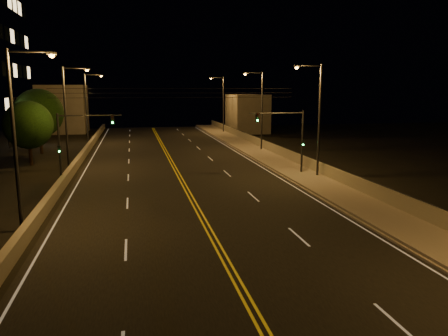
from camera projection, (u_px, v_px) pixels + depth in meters
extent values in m
cube|color=black|center=(191.00, 198.00, 31.46)|extent=(18.00, 120.00, 0.02)
cube|color=gray|center=(330.00, 189.00, 33.62)|extent=(3.60, 120.00, 0.30)
cube|color=gray|center=(307.00, 191.00, 33.25)|extent=(0.14, 120.00, 0.15)
cube|color=gray|center=(350.00, 180.00, 33.83)|extent=(0.30, 120.00, 1.00)
cube|color=gray|center=(50.00, 199.00, 29.46)|extent=(0.45, 120.00, 0.85)
cube|color=slate|center=(247.00, 113.00, 79.26)|extent=(6.00, 10.00, 6.74)
cube|color=slate|center=(63.00, 109.00, 77.74)|extent=(8.00, 8.00, 8.41)
cylinder|color=black|center=(351.00, 173.00, 33.74)|extent=(0.06, 120.00, 0.06)
cube|color=silver|center=(66.00, 204.00, 29.73)|extent=(0.12, 116.00, 0.00)
cube|color=silver|center=(303.00, 192.00, 33.20)|extent=(0.12, 116.00, 0.00)
cube|color=gold|center=(189.00, 198.00, 31.43)|extent=(0.12, 116.00, 0.00)
cube|color=gold|center=(193.00, 198.00, 31.49)|extent=(0.12, 116.00, 0.00)
cube|color=silver|center=(126.00, 249.00, 21.41)|extent=(0.12, 3.00, 0.00)
cube|color=silver|center=(127.00, 203.00, 30.07)|extent=(0.12, 3.00, 0.00)
cube|color=silver|center=(128.00, 177.00, 38.74)|extent=(0.12, 3.00, 0.00)
cube|color=silver|center=(129.00, 161.00, 47.41)|extent=(0.12, 3.00, 0.00)
cube|color=silver|center=(129.00, 150.00, 56.07)|extent=(0.12, 3.00, 0.00)
cube|color=silver|center=(129.00, 142.00, 64.74)|extent=(0.12, 3.00, 0.00)
cube|color=silver|center=(130.00, 135.00, 73.40)|extent=(0.12, 3.00, 0.00)
cube|color=silver|center=(130.00, 131.00, 82.07)|extent=(0.12, 3.00, 0.00)
cube|color=silver|center=(398.00, 325.00, 14.56)|extent=(0.12, 3.00, 0.00)
cube|color=silver|center=(299.00, 237.00, 23.22)|extent=(0.12, 3.00, 0.00)
cube|color=silver|center=(253.00, 196.00, 31.89)|extent=(0.12, 3.00, 0.00)
cube|color=silver|center=(227.00, 173.00, 40.55)|extent=(0.12, 3.00, 0.00)
cube|color=silver|center=(210.00, 158.00, 49.22)|extent=(0.12, 3.00, 0.00)
cube|color=silver|center=(198.00, 148.00, 57.89)|extent=(0.12, 3.00, 0.00)
cube|color=silver|center=(190.00, 140.00, 66.55)|extent=(0.12, 3.00, 0.00)
cube|color=silver|center=(183.00, 134.00, 75.22)|extent=(0.12, 3.00, 0.00)
cube|color=silver|center=(178.00, 130.00, 83.89)|extent=(0.12, 3.00, 0.00)
cylinder|color=#2D2D33|center=(319.00, 122.00, 37.54)|extent=(0.20, 0.20, 9.84)
cylinder|color=#2D2D33|center=(309.00, 66.00, 36.46)|extent=(2.20, 0.12, 0.12)
cube|color=#2D2D33|center=(297.00, 66.00, 36.25)|extent=(0.50, 0.25, 0.14)
sphere|color=#FF9E2D|center=(297.00, 67.00, 36.27)|extent=(0.28, 0.28, 0.28)
cylinder|color=#2D2D33|center=(262.00, 112.00, 54.01)|extent=(0.20, 0.20, 9.84)
cylinder|color=#2D2D33|center=(254.00, 73.00, 52.94)|extent=(2.20, 0.12, 0.12)
cube|color=#2D2D33|center=(245.00, 73.00, 52.73)|extent=(0.50, 0.25, 0.14)
sphere|color=#FF9E2D|center=(245.00, 74.00, 52.74)|extent=(0.28, 0.28, 0.28)
cylinder|color=#2D2D33|center=(223.00, 105.00, 76.56)|extent=(0.20, 0.20, 9.84)
cylinder|color=#2D2D33|center=(217.00, 77.00, 75.48)|extent=(2.20, 0.12, 0.12)
cube|color=#2D2D33|center=(211.00, 78.00, 75.27)|extent=(0.50, 0.25, 0.14)
sphere|color=#FF9E2D|center=(211.00, 78.00, 75.29)|extent=(0.28, 0.28, 0.28)
cylinder|color=#2D2D33|center=(14.00, 143.00, 23.41)|extent=(0.20, 0.20, 9.84)
cylinder|color=#2D2D33|center=(29.00, 52.00, 22.78)|extent=(2.20, 0.12, 0.12)
cube|color=#2D2D33|center=(52.00, 53.00, 23.01)|extent=(0.50, 0.25, 0.14)
sphere|color=#FF9E2D|center=(52.00, 55.00, 23.03)|extent=(0.28, 0.28, 0.28)
cylinder|color=#2D2D33|center=(66.00, 119.00, 41.72)|extent=(0.20, 0.20, 9.84)
cylinder|color=#2D2D33|center=(75.00, 68.00, 41.09)|extent=(2.20, 0.12, 0.12)
cube|color=#2D2D33|center=(87.00, 69.00, 41.32)|extent=(0.50, 0.25, 0.14)
sphere|color=#FF9E2D|center=(87.00, 70.00, 41.34)|extent=(0.28, 0.28, 0.28)
cylinder|color=#2D2D33|center=(86.00, 109.00, 61.09)|extent=(0.20, 0.20, 9.84)
cylinder|color=#2D2D33|center=(93.00, 75.00, 60.46)|extent=(2.20, 0.12, 0.12)
cube|color=#2D2D33|center=(101.00, 75.00, 60.69)|extent=(0.50, 0.25, 0.14)
sphere|color=#FF9E2D|center=(101.00, 76.00, 60.71)|extent=(0.28, 0.28, 0.28)
cylinder|color=#2D2D33|center=(302.00, 143.00, 39.40)|extent=(0.18, 0.18, 5.86)
cylinder|color=#2D2D33|center=(276.00, 113.00, 38.41)|extent=(5.00, 0.10, 0.10)
cube|color=black|center=(257.00, 117.00, 38.12)|extent=(0.28, 0.18, 0.80)
sphere|color=#19FF4C|center=(258.00, 120.00, 38.06)|extent=(0.14, 0.14, 0.14)
cube|color=black|center=(303.00, 143.00, 39.24)|extent=(0.22, 0.14, 0.55)
cylinder|color=#2D2D33|center=(60.00, 150.00, 35.21)|extent=(0.18, 0.18, 5.86)
cylinder|color=#2D2D33|center=(90.00, 115.00, 35.22)|extent=(5.00, 0.10, 0.10)
cube|color=black|center=(112.00, 119.00, 35.64)|extent=(0.28, 0.18, 0.80)
sphere|color=#19FF4C|center=(113.00, 123.00, 35.58)|extent=(0.14, 0.14, 0.14)
cube|color=black|center=(59.00, 149.00, 35.05)|extent=(0.22, 0.14, 0.55)
cylinder|color=black|center=(176.00, 97.00, 39.36)|extent=(22.00, 0.03, 0.03)
cylinder|color=black|center=(176.00, 93.00, 39.29)|extent=(22.00, 0.03, 0.03)
cylinder|color=black|center=(176.00, 88.00, 39.22)|extent=(22.00, 0.03, 0.03)
cylinder|color=black|center=(31.00, 154.00, 44.75)|extent=(0.36, 0.36, 2.31)
sphere|color=black|center=(28.00, 125.00, 44.21)|extent=(4.88, 4.88, 4.88)
cylinder|color=black|center=(41.00, 143.00, 52.79)|extent=(0.36, 0.36, 2.73)
sphere|color=black|center=(39.00, 113.00, 52.15)|extent=(5.76, 5.76, 5.76)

